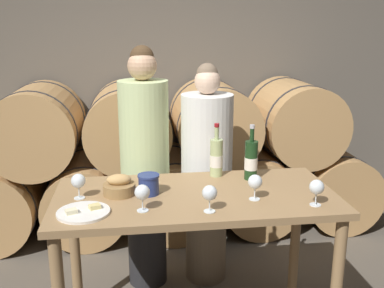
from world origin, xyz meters
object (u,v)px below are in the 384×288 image
object	(u,v)px
person_left	(145,168)
wine_glass_far_right	(317,188)
tasting_table	(195,216)
wine_bottle_white	(216,157)
blue_crock	(149,183)
cheese_plate	(83,212)
person_right	(207,176)
wine_glass_far_left	(78,181)
wine_glass_center	(210,193)
wine_glass_left	(142,193)
wine_bottle_red	(251,160)
wine_glass_right	(255,182)
bread_basket	(119,187)

from	to	relation	value
person_left	wine_glass_far_right	xyz separation A→B (m)	(0.86, -0.91, 0.16)
tasting_table	wine_bottle_white	world-z (taller)	wine_bottle_white
blue_crock	cheese_plate	size ratio (longest dim) A/B	0.45
person_right	cheese_plate	size ratio (longest dim) A/B	5.99
person_left	cheese_plate	world-z (taller)	person_left
wine_glass_far_left	wine_glass_far_right	size ratio (longest dim) A/B	1.00
wine_glass_center	person_left	bearing A→B (deg)	108.03
wine_glass_far_left	tasting_table	bearing A→B (deg)	-1.90
wine_glass_left	wine_bottle_white	bearing A→B (deg)	45.95
person_right	wine_glass_left	world-z (taller)	person_right
wine_bottle_red	wine_bottle_white	world-z (taller)	wine_bottle_red
wine_glass_far_right	wine_glass_far_left	bearing A→B (deg)	168.12
person_right	wine_glass_far_left	bearing A→B (deg)	-141.46
person_right	wine_bottle_white	size ratio (longest dim) A/B	4.78
person_right	wine_bottle_red	bearing A→B (deg)	-67.21
tasting_table	wine_bottle_white	xyz separation A→B (m)	(0.17, 0.29, 0.25)
person_left	wine_glass_far_right	distance (m)	1.26
cheese_plate	wine_glass_far_right	size ratio (longest dim) A/B	1.90
person_right	wine_glass_left	size ratio (longest dim) A/B	11.36
wine_glass_far_left	wine_glass_left	world-z (taller)	same
blue_crock	wine_glass_far_right	distance (m)	0.90
wine_glass_far_left	wine_glass_right	bearing A→B (deg)	-8.50
wine_bottle_red	cheese_plate	size ratio (longest dim) A/B	1.27
tasting_table	bread_basket	size ratio (longest dim) A/B	8.76
wine_bottle_white	wine_glass_far_right	world-z (taller)	wine_bottle_white
person_right	cheese_plate	bearing A→B (deg)	-131.96
blue_crock	wine_glass_right	xyz separation A→B (m)	(0.56, -0.15, 0.04)
wine_bottle_red	person_left	bearing A→B (deg)	143.63
bread_basket	cheese_plate	bearing A→B (deg)	-125.88
person_left	wine_glass_far_left	distance (m)	0.76
person_right	wine_glass_far_right	distance (m)	1.03
person_left	wine_glass_left	distance (m)	0.88
person_left	wine_bottle_red	size ratio (longest dim) A/B	5.05
person_right	blue_crock	world-z (taller)	person_right
wine_glass_left	wine_glass_right	distance (m)	0.61
bread_basket	wine_glass_right	distance (m)	0.75
person_left	wine_glass_far_right	world-z (taller)	person_left
cheese_plate	wine_glass_right	bearing A→B (deg)	4.34
cheese_plate	wine_glass_left	xyz separation A→B (m)	(0.30, -0.01, 0.09)
wine_glass_right	person_left	bearing A→B (deg)	125.77
person_left	wine_glass_center	size ratio (longest dim) A/B	12.22
cheese_plate	wine_glass_left	distance (m)	0.31
wine_glass_left	person_right	bearing A→B (deg)	61.21
wine_glass_center	person_right	bearing A→B (deg)	81.46
wine_bottle_red	wine_bottle_white	distance (m)	0.22
cheese_plate	wine_glass_right	world-z (taller)	wine_glass_right
wine_bottle_red	bread_basket	size ratio (longest dim) A/B	1.90
wine_bottle_red	wine_glass_right	xyz separation A→B (m)	(-0.06, -0.32, -0.02)
blue_crock	bread_basket	bearing A→B (deg)	173.74
wine_bottle_red	wine_glass_left	distance (m)	0.78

